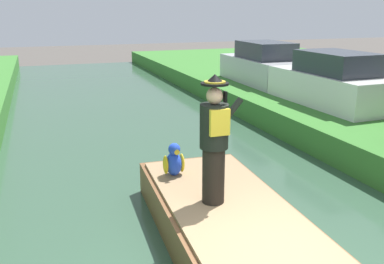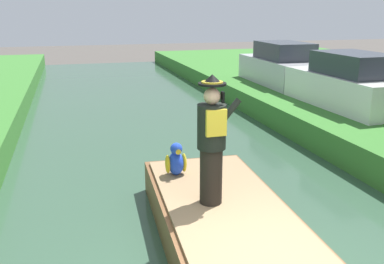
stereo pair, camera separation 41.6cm
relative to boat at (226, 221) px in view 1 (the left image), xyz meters
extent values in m
cube|color=brown|center=(0.00, 0.00, -0.02)|extent=(2.02, 4.29, 0.56)
cube|color=#997A56|center=(0.00, 0.00, 0.28)|extent=(1.86, 3.95, 0.05)
cylinder|color=black|center=(-0.18, 0.08, 0.72)|extent=(0.32, 0.32, 0.82)
cylinder|color=black|center=(-0.18, 0.08, 1.44)|extent=(0.40, 0.40, 0.62)
cube|color=gold|center=(-0.18, -0.11, 1.54)|extent=(0.28, 0.06, 0.36)
sphere|color=#DBA884|center=(-0.18, 0.08, 1.86)|extent=(0.23, 0.23, 0.23)
cylinder|color=black|center=(-0.18, 0.08, 2.03)|extent=(0.38, 0.38, 0.03)
cone|color=black|center=(-0.18, 0.08, 2.10)|extent=(0.26, 0.26, 0.12)
cylinder|color=gold|center=(-0.18, 0.08, 2.05)|extent=(0.29, 0.29, 0.02)
cylinder|color=black|center=(0.04, 0.04, 1.62)|extent=(0.38, 0.09, 0.43)
cube|color=black|center=(-0.05, 0.02, 1.85)|extent=(0.03, 0.08, 0.15)
ellipsoid|color=blue|center=(-0.40, 1.25, 0.51)|extent=(0.26, 0.32, 0.40)
sphere|color=blue|center=(-0.40, 1.21, 0.78)|extent=(0.20, 0.20, 0.20)
cone|color=yellow|center=(-0.40, 1.11, 0.77)|extent=(0.09, 0.09, 0.09)
ellipsoid|color=yellow|center=(-0.54, 1.25, 0.51)|extent=(0.08, 0.20, 0.32)
ellipsoid|color=yellow|center=(-0.26, 1.25, 0.51)|extent=(0.08, 0.20, 0.32)
cube|color=white|center=(5.44, 4.87, 0.81)|extent=(1.79, 4.04, 0.90)
cube|color=#2D333D|center=(5.44, 4.67, 1.56)|extent=(1.50, 2.23, 0.60)
cube|color=#B7B7BC|center=(5.44, 8.89, 0.81)|extent=(1.77, 4.03, 0.90)
cube|color=#2D333D|center=(5.44, 8.69, 1.56)|extent=(1.48, 2.22, 0.60)
camera|label=1|loc=(-2.39, -5.13, 2.98)|focal=39.91mm
camera|label=2|loc=(-1.99, -5.26, 2.98)|focal=39.91mm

